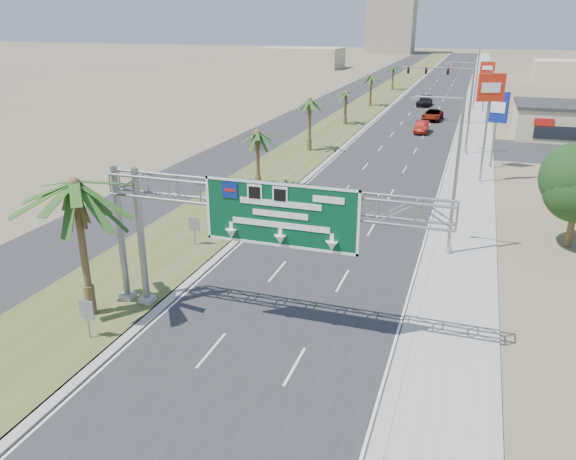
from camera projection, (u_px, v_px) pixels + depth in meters
The scene contains 26 objects.
road at pixel (438, 92), 116.40m from camera, with size 12.00×300.00×0.02m, color #28282B.
sidewalk_right at pixel (481, 93), 113.85m from camera, with size 4.00×300.00×0.10m, color #9E9B93.
median_grass at pixel (390, 90), 119.36m from camera, with size 7.00×300.00×0.12m, color #495625.
opposing_road at pixel (357, 89), 121.46m from camera, with size 8.00×300.00×0.02m, color #28282B.
sign_gantry at pixel (252, 207), 25.79m from camera, with size 16.75×1.24×7.50m.
palm_near at pixel (74, 185), 26.20m from camera, with size 5.70×5.70×8.35m.
palm_row_b at pixel (257, 134), 48.30m from camera, with size 3.99×3.99×5.95m.
palm_row_c at pixel (310, 101), 62.22m from camera, with size 3.99×3.99×6.75m.
palm_row_d at pixel (346, 93), 78.63m from camera, with size 3.99×3.99×5.45m.
palm_row_e at pixel (371, 76), 95.25m from camera, with size 3.99×3.99×6.15m.
palm_row_f at pixel (393, 67), 117.57m from camera, with size 3.99×3.99×5.75m.
streetlight_near at pixel (452, 184), 34.50m from camera, with size 3.27×0.44×10.00m.
streetlight_mid at pixel (468, 112), 61.11m from camera, with size 3.27×0.44×10.00m.
streetlight_far at pixel (475, 80), 93.06m from camera, with size 3.27×0.44×10.00m.
signal_mast at pixel (457, 89), 79.41m from camera, with size 10.28×0.71×8.00m.
median_signback_a at pixel (87, 313), 25.94m from camera, with size 0.75×0.08×2.08m.
median_signback_b at pixel (194, 226), 36.79m from camera, with size 0.75×0.08×2.08m.
tower_distant at pixel (392, 11), 243.97m from camera, with size 20.00×16.00×35.00m, color gray.
building_distant_left at pixel (302, 58), 173.10m from camera, with size 24.00×14.00×6.00m, color tan.
car_left_lane at pixel (304, 204), 43.16m from camera, with size 2.03×5.04×1.72m, color black.
car_mid_lane at pixel (422, 127), 74.27m from camera, with size 1.64×4.71×1.55m, color maroon.
car_right_lane at pixel (433, 115), 83.38m from camera, with size 2.60×5.63×1.57m, color gray.
car_far at pixel (425, 101), 97.43m from camera, with size 2.27×5.59×1.62m, color black.
pole_sign_red_near at pixel (490, 95), 49.15m from camera, with size 2.33×1.19×9.99m.
pole_sign_blue at pixel (498, 110), 55.03m from camera, with size 2.00×0.89×7.80m.
pole_sign_red_far at pixel (487, 72), 87.73m from camera, with size 2.22×0.60×8.17m.
Camera 1 is at (8.32, -12.77, 14.18)m, focal length 35.00 mm.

